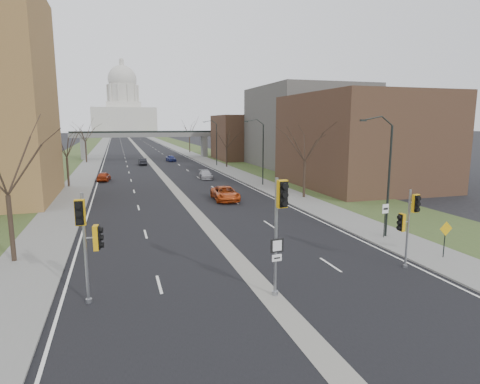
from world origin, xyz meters
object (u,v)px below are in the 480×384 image
car_left_far (142,162)px  car_right_far (171,158)px  signal_pole_right (408,218)px  car_right_mid (206,175)px  warning_sign (445,234)px  car_left_near (104,176)px  car_right_near (225,193)px  signal_pole_left (88,233)px  speed_limit_sign (385,215)px  signal_pole_median (279,216)px

car_left_far → car_right_far: (6.43, 5.75, 0.01)m
car_left_far → signal_pole_right: bearing=97.7°
signal_pole_right → car_right_mid: 40.70m
warning_sign → car_right_mid: warning_sign is taller
car_right_mid → car_right_far: (-1.42, 29.12, 0.06)m
car_left_near → car_right_near: size_ratio=0.73×
car_right_mid → signal_pole_right: bearing=-82.7°
car_right_far → signal_pole_left: bearing=-107.1°
speed_limit_sign → car_left_far: speed_limit_sign is taller
car_right_near → warning_sign: bearing=-67.6°
signal_pole_left → warning_sign: size_ratio=2.32×
speed_limit_sign → car_right_far: (-6.99, 64.13, -1.13)m
signal_pole_left → car_right_near: (12.46, 22.72, -2.68)m
signal_pole_median → car_right_far: bearing=81.7°
car_right_mid → car_right_near: bearing=-92.1°
speed_limit_sign → car_right_near: 19.07m
car_right_mid → speed_limit_sign: bearing=-77.8°
car_left_near → signal_pole_right: bearing=119.7°
car_left_far → car_right_near: car_right_near is taller
warning_sign → car_right_near: 23.80m
signal_pole_left → car_left_near: (-0.58, 42.07, -2.77)m
signal_pole_left → warning_sign: (20.41, 0.31, -1.85)m
signal_pole_left → speed_limit_sign: (19.61, 5.08, -1.62)m
car_right_mid → car_left_far: bearing=111.7°
signal_pole_median → car_left_far: size_ratio=1.41×
signal_pole_right → car_left_near: bearing=110.8°
car_left_near → car_right_mid: car_left_near is taller
signal_pole_median → warning_sign: size_ratio=2.56×
signal_pole_left → speed_limit_sign: 20.33m
speed_limit_sign → car_right_mid: size_ratio=0.58×
car_right_near → car_right_far: car_right_near is taller
signal_pole_right → car_left_near: size_ratio=1.17×
signal_pole_left → signal_pole_median: bearing=-4.5°
signal_pole_right → car_right_near: 23.71m
signal_pole_median → signal_pole_right: 8.64m
speed_limit_sign → car_right_near: size_ratio=0.46×
signal_pole_left → car_right_mid: size_ratio=1.23×
warning_sign → car_left_near: warning_sign is taller
signal_pole_median → car_right_near: bearing=75.9°
signal_pole_left → car_right_near: size_ratio=0.97×
signal_pole_median → car_right_mid: signal_pole_median is taller
signal_pole_right → car_right_far: (-4.34, 69.65, -2.34)m
car_right_near → car_right_mid: (1.59, 17.36, -0.13)m
signal_pole_left → car_left_far: signal_pole_left is taller
speed_limit_sign → car_left_near: size_ratio=0.63×
signal_pole_left → signal_pole_median: 8.74m
car_right_mid → car_right_far: 29.16m
signal_pole_median → car_right_near: signal_pole_median is taller
car_left_near → car_left_far: size_ratio=0.96×
warning_sign → car_right_near: (-7.95, 22.41, -0.84)m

